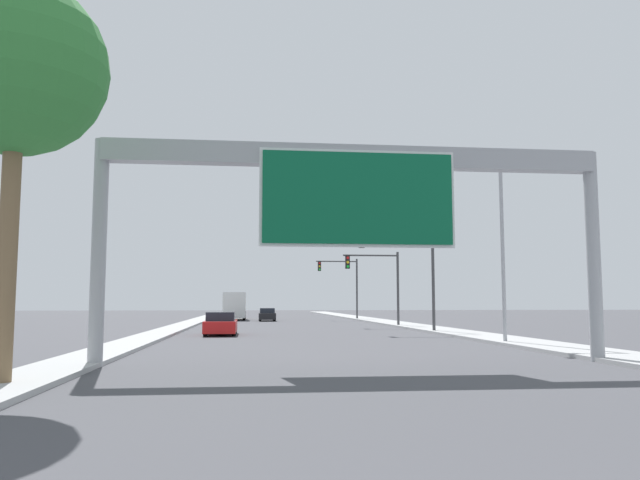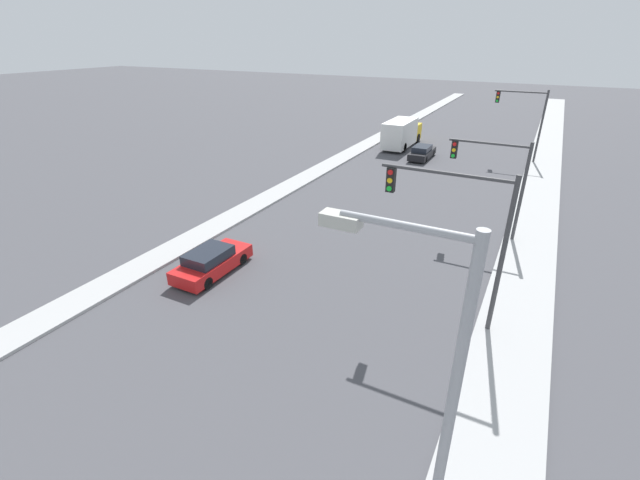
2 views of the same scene
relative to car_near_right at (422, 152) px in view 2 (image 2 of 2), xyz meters
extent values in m
cube|color=#A7A7A7|center=(11.25, -4.53, -0.57)|extent=(3.00, 120.00, 0.15)
cube|color=#A7A7A7|center=(-7.25, -4.53, -0.57)|extent=(2.00, 120.00, 0.15)
cube|color=black|center=(0.00, 0.06, -0.14)|extent=(1.73, 4.63, 0.66)
cube|color=#1E232D|center=(0.00, -0.17, 0.45)|extent=(1.53, 2.41, 0.51)
cylinder|color=black|center=(-0.76, 1.49, -0.32)|extent=(0.22, 0.64, 0.64)
cylinder|color=black|center=(0.76, 1.49, -0.32)|extent=(0.22, 0.64, 0.64)
cylinder|color=black|center=(-0.76, -1.38, -0.32)|extent=(0.22, 0.64, 0.64)
cylinder|color=black|center=(0.76, -1.38, -0.32)|extent=(0.22, 0.64, 0.64)
cube|color=red|center=(-3.50, -28.05, -0.13)|extent=(1.88, 4.61, 0.69)
cube|color=#1E232D|center=(-3.50, -28.28, 0.48)|extent=(1.65, 2.40, 0.53)
cylinder|color=black|center=(-4.33, -26.62, -0.32)|extent=(0.22, 0.64, 0.64)
cylinder|color=black|center=(-2.67, -26.62, -0.32)|extent=(0.22, 0.64, 0.64)
cylinder|color=black|center=(-4.33, -29.48, -0.32)|extent=(0.22, 0.64, 0.64)
cylinder|color=black|center=(-2.67, -29.48, -0.32)|extent=(0.22, 0.64, 0.64)
cube|color=yellow|center=(-3.50, 7.13, 0.54)|extent=(2.21, 2.22, 1.77)
cube|color=silver|center=(-3.50, 3.16, 1.02)|extent=(2.40, 5.71, 2.74)
cylinder|color=black|center=(-4.56, 7.02, -0.14)|extent=(0.28, 1.00, 1.00)
cylinder|color=black|center=(-2.44, 7.02, -0.14)|extent=(0.28, 1.00, 1.00)
cylinder|color=black|center=(-4.56, 1.73, -0.14)|extent=(0.28, 1.00, 1.00)
cylinder|color=black|center=(-2.44, 1.73, -0.14)|extent=(0.28, 1.00, 1.00)
cylinder|color=#3D3D3F|center=(10.25, -26.53, 2.82)|extent=(0.20, 0.20, 6.93)
cylinder|color=#3D3D3F|center=(7.66, -26.53, 5.98)|extent=(5.19, 0.14, 0.14)
cube|color=black|center=(5.48, -26.53, 5.41)|extent=(0.35, 0.28, 1.05)
cylinder|color=red|center=(5.48, -26.69, 5.76)|extent=(0.22, 0.04, 0.22)
cylinder|color=yellow|center=(5.48, -26.69, 5.41)|extent=(0.22, 0.04, 0.22)
cylinder|color=green|center=(5.48, -26.69, 5.06)|extent=(0.22, 0.04, 0.22)
cylinder|color=#3D3D3F|center=(10.25, -16.53, 2.40)|extent=(0.20, 0.20, 6.09)
cylinder|color=#3D3D3F|center=(7.99, -16.53, 5.15)|extent=(4.53, 0.14, 0.14)
cube|color=black|center=(6.09, -16.53, 4.57)|extent=(0.35, 0.28, 1.05)
cylinder|color=red|center=(6.09, -16.69, 4.92)|extent=(0.22, 0.04, 0.22)
cylinder|color=yellow|center=(6.09, -16.69, 4.57)|extent=(0.22, 0.04, 0.22)
cylinder|color=green|center=(6.09, -16.69, 4.22)|extent=(0.22, 0.04, 0.22)
cylinder|color=#3D3D3F|center=(10.25, 3.47, 2.80)|extent=(0.20, 0.20, 6.90)
cylinder|color=#3D3D3F|center=(7.92, 3.47, 5.95)|extent=(4.67, 0.14, 0.14)
cube|color=black|center=(5.96, 3.47, 5.38)|extent=(0.35, 0.28, 1.05)
cylinder|color=red|center=(5.96, 3.31, 5.73)|extent=(0.22, 0.04, 0.22)
cylinder|color=yellow|center=(5.96, 3.31, 5.38)|extent=(0.22, 0.04, 0.22)
cylinder|color=green|center=(5.96, 3.31, 5.03)|extent=(0.22, 0.04, 0.22)
cylinder|color=#9EA0A5|center=(10.35, -37.85, 4.01)|extent=(0.18, 0.18, 9.32)
cylinder|color=#9EA0A5|center=(9.38, -37.85, 8.52)|extent=(1.93, 0.12, 0.12)
cube|color=#B2B2A8|center=(8.42, -37.85, 8.42)|extent=(0.60, 0.28, 0.20)
camera|label=1|loc=(-1.68, -66.63, 1.35)|focal=35.00mm
camera|label=2|loc=(10.79, -43.01, 10.83)|focal=24.00mm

